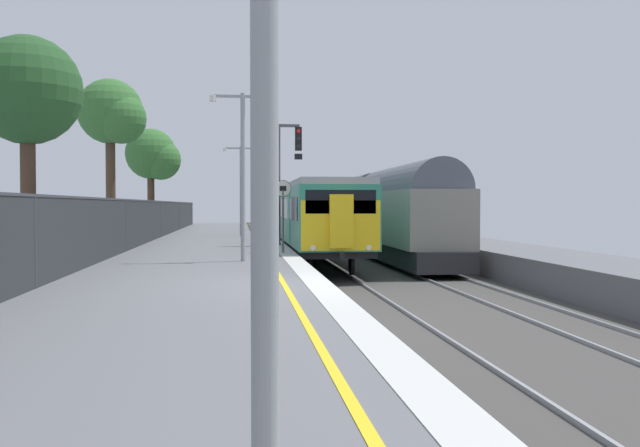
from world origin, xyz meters
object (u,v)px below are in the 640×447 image
signal_gantry (285,170)px  speed_limit_sign (283,206)px  background_tree_right (154,157)px  commuter_train_at_platform (284,211)px  platform_lamp_mid (243,161)px  background_tree_centre (26,95)px  freight_train_adjacent_track (340,209)px  platform_lamp_far (241,182)px  background_tree_left (113,115)px

signal_gantry → speed_limit_sign: signal_gantry is taller
speed_limit_sign → background_tree_right: (-6.49, 17.12, 2.89)m
signal_gantry → commuter_train_at_platform: bearing=86.4°
platform_lamp_mid → background_tree_centre: bearing=-157.6°
freight_train_adjacent_track → platform_lamp_far: (-7.29, -11.55, 1.58)m
speed_limit_sign → platform_lamp_mid: bearing=-112.2°
background_tree_left → background_tree_right: size_ratio=1.20×
platform_lamp_mid → background_tree_left: background_tree_left is taller
freight_train_adjacent_track → background_tree_centre: size_ratio=8.80×
commuter_train_at_platform → platform_lamp_far: platform_lamp_far is taller
commuter_train_at_platform → platform_lamp_far: 13.97m
platform_lamp_far → background_tree_centre: 21.32m
background_tree_left → speed_limit_sign: bearing=-47.5°
commuter_train_at_platform → freight_train_adjacent_track: 4.44m
freight_train_adjacent_track → background_tree_left: (-13.05, -18.36, 4.37)m
commuter_train_at_platform → background_tree_right: size_ratio=9.69×
freight_train_adjacent_track → platform_lamp_mid: (-7.29, -29.72, 1.64)m
platform_lamp_far → platform_lamp_mid: bearing=-90.0°
signal_gantry → platform_lamp_far: size_ratio=1.03×
signal_gantry → freight_train_adjacent_track: bearing=75.7°
freight_train_adjacent_track → platform_lamp_far: size_ratio=10.81×
speed_limit_sign → platform_lamp_mid: (-1.44, -3.52, 1.39)m
commuter_train_at_platform → platform_lamp_mid: 31.86m
background_tree_right → platform_lamp_far: bearing=-26.1°
background_tree_right → background_tree_centre: bearing=-91.5°
background_tree_left → background_tree_centre: bearing=-89.5°
background_tree_centre → background_tree_right: bearing=88.5°
freight_train_adjacent_track → signal_gantry: 22.23m
commuter_train_at_platform → background_tree_left: size_ratio=8.07×
speed_limit_sign → background_tree_centre: 9.64m
signal_gantry → background_tree_right: size_ratio=0.83×
freight_train_adjacent_track → background_tree_centre: (-12.93, -32.05, 3.18)m
speed_limit_sign → background_tree_left: size_ratio=0.35×
background_tree_right → freight_train_adjacent_track: bearing=36.3°
freight_train_adjacent_track → background_tree_left: size_ratio=7.24×
speed_limit_sign → background_tree_centre: bearing=-140.4°
platform_lamp_far → background_tree_left: bearing=-130.2°
platform_lamp_far → background_tree_right: 5.84m
signal_gantry → platform_lamp_mid: size_ratio=1.00×
speed_limit_sign → platform_lamp_mid: platform_lamp_mid is taller
speed_limit_sign → signal_gantry: bearing=85.6°
platform_lamp_far → signal_gantry: bearing=-79.7°
freight_train_adjacent_track → platform_lamp_far: 13.75m
signal_gantry → speed_limit_sign: bearing=-94.4°
speed_limit_sign → background_tree_centre: size_ratio=0.42×
commuter_train_at_platform → background_tree_left: (-9.04, -20.28, 4.51)m
speed_limit_sign → background_tree_left: background_tree_left is taller
background_tree_left → background_tree_right: 9.39m
background_tree_centre → platform_lamp_far: bearing=74.6°
platform_lamp_far → speed_limit_sign: bearing=-84.4°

